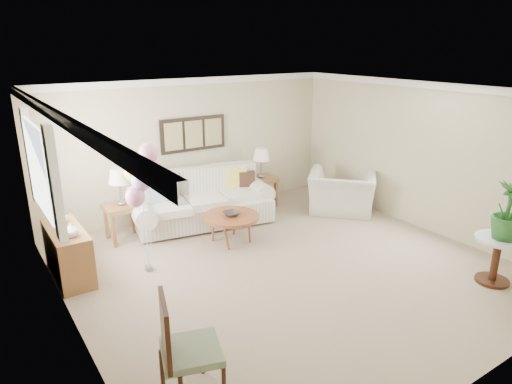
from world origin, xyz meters
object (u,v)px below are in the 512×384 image
(coffee_table, at_px, (231,217))
(balloon_cluster, at_px, (142,175))
(armchair, at_px, (342,192))
(accent_chair, at_px, (183,346))
(sofa, at_px, (202,203))

(coffee_table, relative_size, balloon_cluster, 0.50)
(armchair, distance_m, balloon_cluster, 4.26)
(accent_chair, bearing_deg, coffee_table, 52.11)
(coffee_table, height_order, accent_chair, accent_chair)
(armchair, relative_size, balloon_cluster, 0.66)
(sofa, height_order, balloon_cluster, balloon_cluster)
(sofa, distance_m, armchair, 2.77)
(coffee_table, bearing_deg, armchair, 0.73)
(sofa, xyz_separation_m, coffee_table, (0.01, -1.03, 0.05))
(sofa, relative_size, accent_chair, 2.60)
(balloon_cluster, bearing_deg, accent_chair, -104.20)
(coffee_table, bearing_deg, balloon_cluster, -171.60)
(armchair, bearing_deg, sofa, 26.10)
(coffee_table, distance_m, accent_chair, 3.58)
(accent_chair, height_order, balloon_cluster, balloon_cluster)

